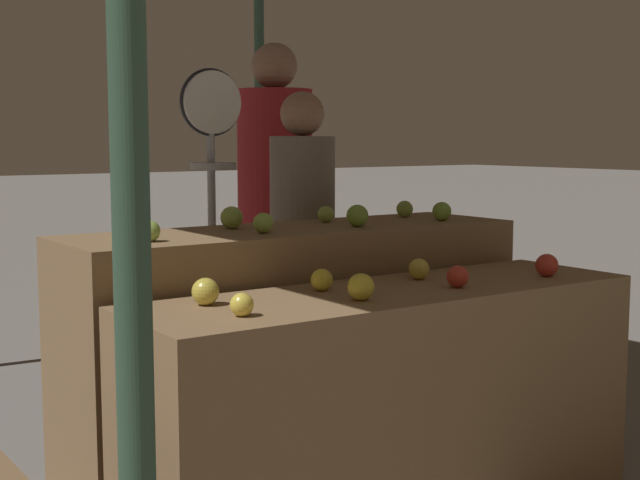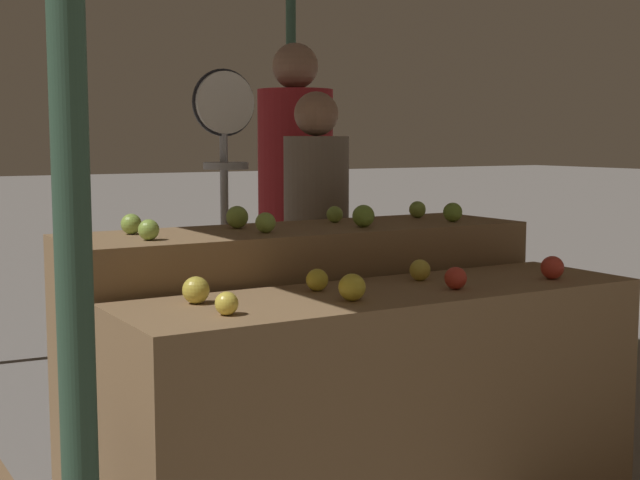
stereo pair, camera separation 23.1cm
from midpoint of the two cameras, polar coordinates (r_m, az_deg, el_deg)
display_counter_front at (r=3.16m, az=2.45°, el=-10.53°), size 1.89×0.55×0.82m
display_counter_back at (r=3.62m, az=-3.36°, el=-6.98°), size 1.89×0.55×0.98m
apple_front_0 at (r=2.62m, az=-7.55°, el=-4.14°), size 0.07×0.07×0.07m
apple_front_1 at (r=2.85m, az=0.32°, el=-3.03°), size 0.09×0.09×0.09m
apple_front_2 at (r=3.12m, az=6.71°, el=-2.35°), size 0.08×0.08×0.08m
apple_front_3 at (r=3.42m, az=12.46°, el=-1.60°), size 0.09×0.09×0.09m
apple_front_4 at (r=2.81m, az=-9.69°, el=-3.29°), size 0.09×0.09×0.09m
apple_front_5 at (r=3.03m, az=-2.07°, el=-2.58°), size 0.08×0.08×0.08m
apple_front_6 at (r=3.29m, az=4.35°, el=-1.87°), size 0.08×0.08×0.08m
apple_back_0 at (r=3.13m, az=-12.94°, el=0.55°), size 0.07×0.07×0.07m
apple_back_1 at (r=3.34m, az=-5.63°, el=1.08°), size 0.08×0.08×0.08m
apple_back_2 at (r=3.56m, az=0.56°, el=1.56°), size 0.09×0.09×0.09m
apple_back_3 at (r=3.83m, az=6.10°, el=1.82°), size 0.08×0.08×0.08m
apple_back_4 at (r=3.34m, az=-14.16°, el=0.91°), size 0.08×0.08×0.08m
apple_back_5 at (r=3.51m, az=-7.56°, el=1.42°), size 0.09×0.09×0.09m
apple_back_6 at (r=3.74m, az=-1.39°, el=1.65°), size 0.07×0.07×0.07m
apple_back_7 at (r=4.00m, az=3.80°, el=1.99°), size 0.08×0.08×0.08m
produce_scale at (r=3.97m, az=-8.57°, el=4.51°), size 0.30×0.20×1.64m
person_vendor_at_scale at (r=4.12m, az=-2.73°, el=0.49°), size 0.39×0.39×1.55m
person_customer_left at (r=4.72m, az=-4.29°, el=3.10°), size 0.43×0.43×1.83m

